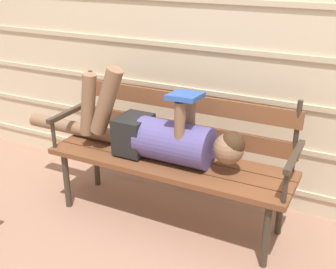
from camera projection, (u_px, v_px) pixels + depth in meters
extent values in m
plane|color=#936B56|center=(163.00, 224.00, 2.91)|extent=(12.00, 12.00, 0.00)
cube|color=beige|center=(203.00, 24.00, 2.91)|extent=(4.57, 0.06, 2.52)
cube|color=#C1AD8E|center=(197.00, 169.00, 3.31)|extent=(4.57, 0.02, 0.04)
cube|color=#C1AD8E|center=(198.00, 132.00, 3.19)|extent=(4.57, 0.02, 0.04)
cube|color=#C1AD8E|center=(199.00, 91.00, 3.06)|extent=(4.57, 0.02, 0.04)
cube|color=#C1AD8E|center=(200.00, 48.00, 2.94)|extent=(4.57, 0.02, 0.04)
cube|color=#C1AD8E|center=(202.00, 0.00, 2.82)|extent=(4.57, 0.02, 0.04)
cube|color=brown|center=(157.00, 172.00, 2.67)|extent=(1.64, 0.14, 0.04)
cube|color=brown|center=(168.00, 162.00, 2.79)|extent=(1.64, 0.14, 0.04)
cube|color=brown|center=(178.00, 153.00, 2.92)|extent=(1.64, 0.14, 0.04)
cube|color=brown|center=(183.00, 130.00, 2.92)|extent=(1.57, 0.05, 0.11)
cube|color=brown|center=(183.00, 102.00, 2.84)|extent=(1.57, 0.05, 0.11)
cylinder|color=#382D23|center=(92.00, 100.00, 3.20)|extent=(0.03, 0.03, 0.46)
cylinder|color=#382D23|center=(296.00, 136.00, 2.57)|extent=(0.03, 0.03, 0.46)
cylinder|color=#382D23|center=(67.00, 180.00, 3.04)|extent=(0.04, 0.04, 0.42)
cylinder|color=#382D23|center=(266.00, 236.00, 2.44)|extent=(0.04, 0.04, 0.42)
cylinder|color=#382D23|center=(96.00, 160.00, 3.33)|extent=(0.04, 0.04, 0.42)
cylinder|color=#382D23|center=(281.00, 206.00, 2.73)|extent=(0.04, 0.04, 0.42)
cube|color=#382D23|center=(69.00, 112.00, 3.04)|extent=(0.04, 0.44, 0.03)
cylinder|color=#382D23|center=(53.00, 134.00, 2.93)|extent=(0.03, 0.03, 0.20)
cube|color=#382D23|center=(295.00, 156.00, 2.38)|extent=(0.04, 0.44, 0.03)
cylinder|color=#382D23|center=(286.00, 186.00, 2.27)|extent=(0.03, 0.03, 0.20)
cylinder|color=#514784|center=(174.00, 142.00, 2.72)|extent=(0.48, 0.27, 0.27)
cube|color=black|center=(134.00, 134.00, 2.84)|extent=(0.20, 0.26, 0.24)
sphere|color=brown|center=(228.00, 149.00, 2.55)|extent=(0.19, 0.19, 0.19)
sphere|color=#382314|center=(232.00, 144.00, 2.53)|extent=(0.16, 0.16, 0.16)
cylinder|color=brown|center=(106.00, 101.00, 2.77)|extent=(0.27, 0.11, 0.49)
cylinder|color=brown|center=(88.00, 105.00, 2.85)|extent=(0.15, 0.09, 0.44)
cylinder|color=brown|center=(79.00, 129.00, 3.13)|extent=(0.86, 0.10, 0.10)
cylinder|color=brown|center=(179.00, 126.00, 2.56)|extent=(0.06, 0.06, 0.31)
cylinder|color=brown|center=(190.00, 118.00, 2.69)|extent=(0.06, 0.06, 0.31)
cube|color=#284C9E|center=(185.00, 96.00, 2.56)|extent=(0.20, 0.27, 0.06)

